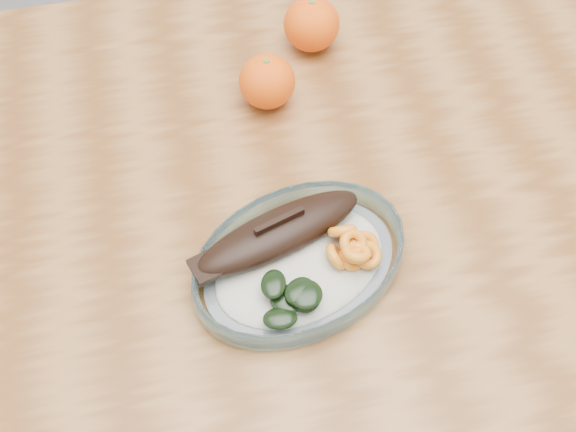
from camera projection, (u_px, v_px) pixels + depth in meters
The scene contains 5 objects.
ground at pixel (332, 395), 1.50m from camera, with size 3.00×3.00×0.00m, color slate.
dining_table at pixel (356, 212), 0.97m from camera, with size 1.20×0.80×0.75m.
plated_meal at pixel (299, 260), 0.79m from camera, with size 0.58×0.58×0.07m.
orange_left at pixel (267, 82), 0.93m from camera, with size 0.07×0.07×0.07m, color #FF4305.
orange_right at pixel (311, 24), 0.99m from camera, with size 0.08×0.08×0.08m, color #FF4305.
Camera 1 is at (-0.21, -0.54, 1.44)m, focal length 45.00 mm.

